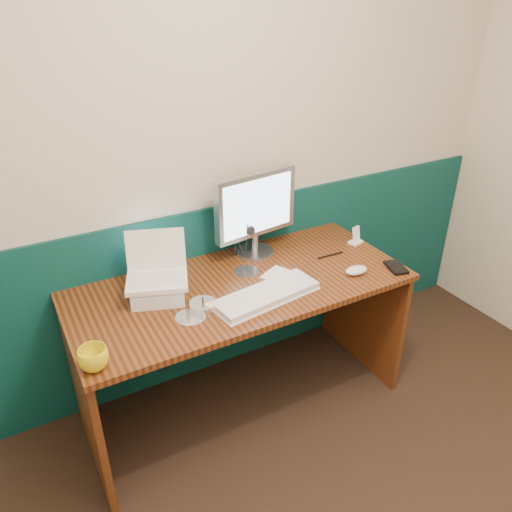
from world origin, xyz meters
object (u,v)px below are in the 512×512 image
desk (242,346)px  camcorder (241,239)px  laptop (155,261)px  keyboard (266,296)px  mug (93,359)px  monitor (255,213)px

desk → camcorder: bearing=62.2°
laptop → keyboard: size_ratio=0.54×
laptop → mug: laptop is taller
keyboard → mug: bearing=179.6°
desk → keyboard: (0.04, -0.17, 0.39)m
mug → camcorder: camcorder is taller
desk → keyboard: size_ratio=3.25×
monitor → camcorder: (-0.07, 0.01, -0.13)m
monitor → camcorder: size_ratio=2.31×
laptop → monitor: bearing=35.6°
monitor → camcorder: monitor is taller
mug → laptop: bearing=42.8°
monitor → keyboard: size_ratio=0.93×
mug → camcorder: (0.87, 0.51, 0.06)m
laptop → mug: (-0.36, -0.34, -0.15)m
mug → monitor: bearing=27.8°
keyboard → desk: bearing=97.1°
laptop → monitor: (0.58, 0.16, 0.04)m
desk → mug: 0.89m
laptop → keyboard: 0.52m
desk → monitor: bearing=48.8°
keyboard → camcorder: (0.09, 0.41, 0.09)m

